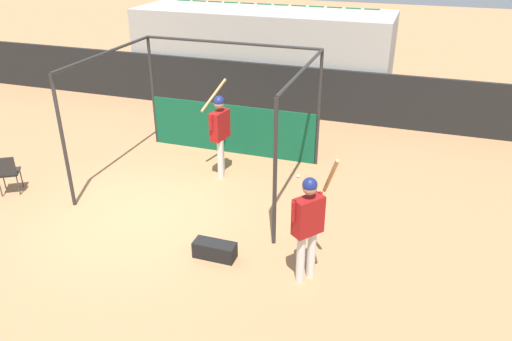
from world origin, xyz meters
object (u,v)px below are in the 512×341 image
(baseball, at_px, (298,176))
(equipment_bag, at_px, (215,250))
(folding_chair, at_px, (7,171))
(player_waiting, at_px, (308,220))
(player_batter, at_px, (220,128))

(baseball, bearing_deg, equipment_bag, -100.31)
(folding_chair, relative_size, equipment_bag, 1.20)
(player_waiting, xyz_separation_m, baseball, (-0.95, 3.28, -1.02))
(equipment_bag, bearing_deg, folding_chair, 171.89)
(player_batter, height_order, folding_chair, player_batter)
(baseball, bearing_deg, folding_chair, -154.45)
(equipment_bag, relative_size, baseball, 9.46)
(player_waiting, bearing_deg, baseball, 54.31)
(player_waiting, relative_size, folding_chair, 2.45)
(player_batter, height_order, player_waiting, player_waiting)
(folding_chair, distance_m, baseball, 5.94)
(player_batter, xyz_separation_m, folding_chair, (-3.71, -2.15, -0.58))
(baseball, bearing_deg, player_batter, -165.99)
(equipment_bag, bearing_deg, baseball, 79.69)
(baseball, bearing_deg, player_waiting, -73.87)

